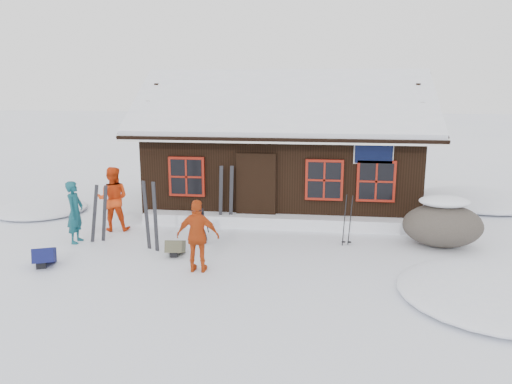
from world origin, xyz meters
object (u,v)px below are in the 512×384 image
Objects in this scene: skier_teal at (75,212)px; backpack_blue at (45,259)px; ski_poles at (347,221)px; skier_crouched at (200,226)px; backpack_olive at (175,249)px; ski_pair_left at (100,214)px; skier_orange_right at (198,236)px; boulder at (443,224)px; skier_orange_left at (113,199)px.

skier_teal is 2.68× the size of backpack_blue.
skier_teal is 6.82m from ski_poles.
skier_crouched is 1.73× the size of backpack_olive.
skier_teal is 1.04× the size of ski_pair_left.
skier_orange_right is 3.44m from ski_pair_left.
backpack_blue is at bearing -160.62° from ski_poles.
boulder is at bearing -4.23° from ski_pair_left.
skier_crouched is 0.47× the size of boulder.
backpack_blue is at bearing -154.63° from skier_crouched.
backpack_olive is (-6.35, -1.54, -0.43)m from boulder.
backpack_blue is at bearing -163.97° from boulder.
backpack_olive is (-0.36, -0.99, -0.31)m from skier_crouched.
skier_orange_right is at bearing -21.59° from backpack_blue.
skier_orange_left is at bearing 84.50° from ski_pair_left.
backpack_olive is at bearing -106.80° from skier_teal.
ski_pair_left is at bearing 82.45° from skier_orange_left.
skier_crouched is 6.01m from boulder.
boulder is 3.65× the size of backpack_olive.
ski_poles is (3.23, 2.22, -0.16)m from skier_orange_right.
skier_crouched is at bearing -87.44° from skier_teal.
backpack_olive is (-4.02, -1.30, -0.48)m from ski_poles.
ski_pair_left is (0.57, 0.15, -0.08)m from skier_teal.
backpack_blue is (-6.69, -2.35, -0.46)m from ski_poles.
ski_pair_left is 2.88× the size of backpack_olive.
skier_orange_left reaches higher than backpack_blue.
skier_crouched is 0.69× the size of ski_poles.
skier_crouched is at bearing 64.43° from backpack_olive.
boulder is (9.12, 0.89, -0.22)m from skier_teal.
skier_orange_right reaches higher than backpack_olive.
backpack_blue is 2.87m from backpack_olive.
skier_orange_right reaches higher than ski_pair_left.
skier_crouched is at bearing -77.52° from skier_orange_right.
skier_teal reaches higher than skier_crouched.
skier_crouched is at bearing -174.76° from boulder.
skier_orange_left is at bearing 58.16° from backpack_blue.
ski_pair_left is at bearing -29.97° from skier_orange_right.
skier_teal is 1.27m from skier_orange_left.
skier_orange_left is at bearing 135.90° from backpack_olive.
skier_orange_left is at bearing 154.05° from skier_crouched.
ski_pair_left is at bearing 154.57° from backpack_olive.
ski_pair_left reaches higher than backpack_blue.
boulder is (5.56, 2.46, -0.22)m from skier_orange_right.
skier_teal reaches higher than backpack_blue.
skier_orange_right is 1.72× the size of skier_crouched.
boulder is (8.61, -0.27, -0.31)m from skier_orange_left.
skier_orange_left reaches higher than skier_crouched.
boulder is 3.26× the size of backpack_blue.
boulder is 6.55m from backpack_olive.
skier_teal is 0.82× the size of boulder.
skier_orange_left is 2.99m from backpack_olive.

